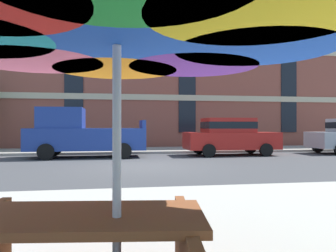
# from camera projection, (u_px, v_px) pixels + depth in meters

# --- Properties ---
(ground_plane) EXTENTS (120.00, 120.00, 0.00)m
(ground_plane) POSITION_uv_depth(u_px,v_px,m) (146.00, 166.00, 11.25)
(ground_plane) COLOR #424244
(sidewalk_far) EXTENTS (56.00, 3.60, 0.12)m
(sidewalk_far) POSITION_uv_depth(u_px,v_px,m) (134.00, 150.00, 17.96)
(sidewalk_far) COLOR #9E998E
(sidewalk_far) RESTS_ON ground
(apartment_building) EXTENTS (41.84, 12.08, 12.80)m
(apartment_building) POSITION_uv_depth(u_px,v_px,m) (128.00, 64.00, 26.05)
(apartment_building) COLOR #934C3D
(apartment_building) RESTS_ON ground
(pickup_blue) EXTENTS (5.10, 2.12, 2.20)m
(pickup_blue) POSITION_uv_depth(u_px,v_px,m) (82.00, 134.00, 14.49)
(pickup_blue) COLOR navy
(pickup_blue) RESTS_ON ground
(sedan_red) EXTENTS (4.40, 1.98, 1.78)m
(sedan_red) POSITION_uv_depth(u_px,v_px,m) (230.00, 135.00, 15.62)
(sedan_red) COLOR #B21E19
(sedan_red) RESTS_ON ground
(patio_umbrella) EXTENTS (3.17, 3.17, 2.40)m
(patio_umbrella) POSITION_uv_depth(u_px,v_px,m) (117.00, 15.00, 2.20)
(patio_umbrella) COLOR silver
(patio_umbrella) RESTS_ON ground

